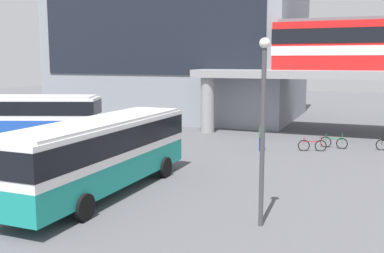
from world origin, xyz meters
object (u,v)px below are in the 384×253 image
at_px(station_building, 182,35).
at_px(bus_main, 102,148).
at_px(bicycle_red, 312,145).
at_px(bicycle_green, 334,143).
at_px(bus_secondary, 20,113).
at_px(pedestrian_waiting_near_stop, 262,138).

distance_m(station_building, bus_main, 29.32).
bearing_deg(station_building, bicycle_red, -44.04).
relative_size(bus_main, bicycle_green, 6.25).
xyz_separation_m(bus_secondary, bicycle_green, (20.91, 5.44, -1.63)).
bearing_deg(bicycle_red, bicycle_green, 52.96).
bearing_deg(bicycle_red, bus_main, -119.24).
relative_size(bicycle_green, bicycle_red, 1.02).
xyz_separation_m(bus_main, pedestrian_waiting_near_stop, (4.19, 11.66, -1.15)).
xyz_separation_m(bus_secondary, pedestrian_waiting_near_stop, (16.74, 2.72, -1.15)).
height_order(bus_main, pedestrian_waiting_near_stop, bus_main).
height_order(bus_secondary, pedestrian_waiting_near_stop, bus_secondary).
bearing_deg(pedestrian_waiting_near_stop, bus_secondary, -170.77).
distance_m(bus_main, bicycle_red, 14.79).
distance_m(bicycle_green, pedestrian_waiting_near_stop, 5.00).
relative_size(bus_secondary, bicycle_red, 6.49).
xyz_separation_m(bicycle_green, bicycle_red, (-1.18, -1.56, 0.00)).
xyz_separation_m(station_building, bicycle_red, (15.19, -14.69, -7.87)).
distance_m(bus_secondary, bicycle_green, 21.67).
xyz_separation_m(bus_main, bicycle_red, (7.18, 12.82, -1.63)).
xyz_separation_m(station_building, bus_main, (8.01, -27.51, -6.24)).
xyz_separation_m(station_building, pedestrian_waiting_near_stop, (12.19, -15.85, -7.39)).
bearing_deg(bicycle_red, pedestrian_waiting_near_stop, -158.82).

